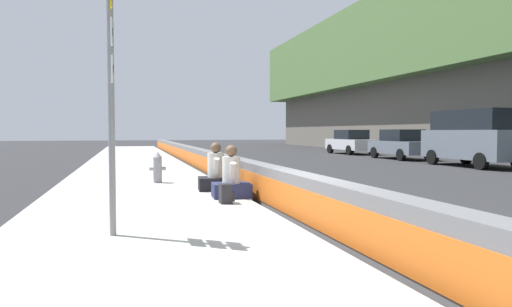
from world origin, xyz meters
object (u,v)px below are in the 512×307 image
(seated_person_middle, at_px, (216,175))
(parked_car_fourth, at_px, (401,144))
(fire_hydrant, at_px, (158,167))
(backpack, at_px, (226,194))
(parked_car_midline, at_px, (351,142))
(seated_person_foreground, at_px, (231,181))
(parked_car_third, at_px, (474,137))
(route_sign_post, at_px, (111,85))

(seated_person_middle, relative_size, parked_car_fourth, 0.26)
(fire_hydrant, distance_m, seated_person_middle, 2.46)
(backpack, height_order, parked_car_midline, parked_car_midline)
(seated_person_middle, height_order, backpack, seated_person_middle)
(fire_hydrant, height_order, parked_car_midline, parked_car_midline)
(fire_hydrant, height_order, parked_car_fourth, parked_car_fourth)
(seated_person_foreground, relative_size, parked_car_third, 0.23)
(fire_hydrant, height_order, seated_person_middle, seated_person_middle)
(fire_hydrant, bearing_deg, parked_car_midline, -41.03)
(route_sign_post, xyz_separation_m, backpack, (2.45, -2.12, -1.90))
(route_sign_post, relative_size, seated_person_middle, 3.04)
(backpack, height_order, parked_car_third, parked_car_third)
(seated_person_middle, bearing_deg, parked_car_midline, -35.13)
(seated_person_middle, xyz_separation_m, backpack, (-2.19, 0.20, -0.18))
(seated_person_middle, xyz_separation_m, parked_car_third, (6.30, -12.97, 0.84))
(seated_person_middle, distance_m, parked_car_third, 14.44)
(parked_car_third, relative_size, parked_car_fourth, 1.13)
(backpack, height_order, parked_car_fourth, parked_car_fourth)
(fire_hydrant, relative_size, backpack, 2.20)
(seated_person_foreground, height_order, parked_car_fourth, parked_car_fourth)
(parked_car_fourth, bearing_deg, seated_person_middle, 133.17)
(route_sign_post, xyz_separation_m, parked_car_fourth, (16.89, -15.38, -1.37))
(route_sign_post, bearing_deg, fire_hydrant, -8.65)
(parked_car_third, bearing_deg, parked_car_midline, -0.72)
(fire_hydrant, bearing_deg, parked_car_fourth, -54.69)
(fire_hydrant, distance_m, backpack, 4.42)
(parked_car_third, distance_m, parked_car_fourth, 5.98)
(fire_hydrant, relative_size, seated_person_foreground, 0.76)
(route_sign_post, distance_m, parked_car_midline, 27.98)
(fire_hydrant, xyz_separation_m, backpack, (-4.28, -1.09, -0.25))
(parked_car_midline, bearing_deg, seated_person_foreground, 146.93)
(backpack, bearing_deg, route_sign_post, 139.12)
(seated_person_foreground, xyz_separation_m, parked_car_midline, (20.01, -13.03, 0.36))
(seated_person_middle, distance_m, backpack, 2.20)
(seated_person_middle, bearing_deg, seated_person_foreground, -175.84)
(parked_car_fourth, relative_size, parked_car_midline, 1.00)
(parked_car_third, bearing_deg, fire_hydrant, 106.44)
(parked_car_third, distance_m, parked_car_midline, 12.37)
(route_sign_post, distance_m, backpack, 3.75)
(route_sign_post, relative_size, fire_hydrant, 4.09)
(seated_person_middle, distance_m, parked_car_fourth, 17.91)
(seated_person_middle, relative_size, backpack, 2.96)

